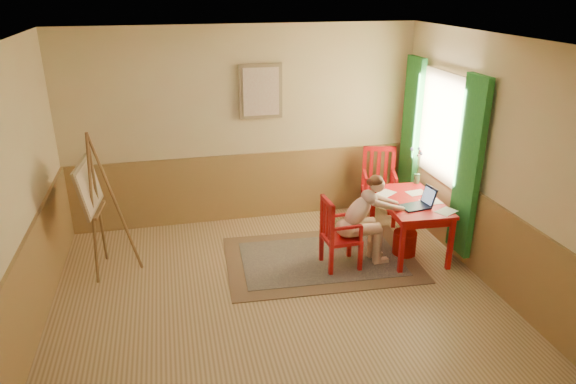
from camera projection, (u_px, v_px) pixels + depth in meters
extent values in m
cube|color=tan|center=(278.00, 299.00, 5.88)|extent=(5.00, 4.50, 0.02)
cube|color=white|center=(275.00, 40.00, 4.83)|extent=(5.00, 4.50, 0.02)
cube|color=#DEBC87|center=(243.00, 127.00, 7.40)|extent=(5.00, 0.02, 2.80)
cube|color=#DEBC87|center=(350.00, 305.00, 3.32)|extent=(5.00, 0.02, 2.80)
cube|color=#DEBC87|center=(11.00, 204.00, 4.83)|extent=(0.02, 4.50, 2.80)
cube|color=#DEBC87|center=(494.00, 164.00, 5.89)|extent=(0.02, 4.50, 2.80)
cube|color=#9E7742|center=(246.00, 187.00, 7.71)|extent=(5.00, 0.04, 1.00)
cube|color=#9E7742|center=(33.00, 287.00, 5.17)|extent=(0.04, 4.50, 1.00)
cube|color=#9E7742|center=(481.00, 236.00, 6.22)|extent=(0.04, 4.50, 1.00)
cube|color=white|center=(444.00, 127.00, 6.81)|extent=(0.02, 1.00, 1.30)
cube|color=#917956|center=(442.00, 127.00, 6.81)|extent=(0.03, 1.12, 1.42)
cube|color=#2C8E2F|center=(468.00, 168.00, 6.21)|extent=(0.08, 0.45, 2.20)
cube|color=#2C8E2F|center=(411.00, 134.00, 7.62)|extent=(0.08, 0.45, 2.20)
cube|color=#917956|center=(261.00, 91.00, 7.22)|extent=(0.60, 0.04, 0.76)
cube|color=beige|center=(261.00, 92.00, 7.20)|extent=(0.50, 0.02, 0.66)
cube|color=#8C7251|center=(321.00, 259.00, 6.69)|extent=(2.48, 1.73, 0.01)
cube|color=black|center=(321.00, 259.00, 6.69)|extent=(2.06, 1.31, 0.01)
cube|color=red|center=(411.00, 201.00, 6.68)|extent=(0.79, 1.24, 0.04)
cube|color=red|center=(411.00, 206.00, 6.70)|extent=(0.68, 1.14, 0.10)
cube|color=red|center=(402.00, 248.00, 6.26)|extent=(0.06, 0.06, 0.68)
cube|color=red|center=(450.00, 244.00, 6.35)|extent=(0.06, 0.06, 0.68)
cube|color=red|center=(373.00, 211.00, 7.27)|extent=(0.06, 0.06, 0.68)
cube|color=red|center=(415.00, 208.00, 7.36)|extent=(0.06, 0.06, 0.68)
cube|color=red|center=(341.00, 238.00, 6.39)|extent=(0.44, 0.42, 0.04)
cube|color=red|center=(331.00, 262.00, 6.26)|extent=(0.05, 0.05, 0.37)
cube|color=red|center=(360.00, 258.00, 6.36)|extent=(0.05, 0.05, 0.37)
cube|color=red|center=(321.00, 248.00, 6.58)|extent=(0.05, 0.05, 0.37)
cube|color=red|center=(349.00, 245.00, 6.68)|extent=(0.05, 0.05, 0.37)
cube|color=red|center=(332.00, 226.00, 6.08)|extent=(0.05, 0.05, 0.51)
cube|color=red|center=(322.00, 214.00, 6.40)|extent=(0.05, 0.05, 0.51)
cube|color=red|center=(328.00, 202.00, 6.16)|extent=(0.06, 0.41, 0.06)
cube|color=red|center=(330.00, 224.00, 6.17)|extent=(0.03, 0.04, 0.41)
cube|color=red|center=(327.00, 221.00, 6.25)|extent=(0.03, 0.04, 0.41)
cube|color=red|center=(325.00, 217.00, 6.33)|extent=(0.03, 0.04, 0.41)
cube|color=red|center=(347.00, 228.00, 6.15)|extent=(0.38, 0.05, 0.03)
cube|color=red|center=(361.00, 234.00, 6.23)|extent=(0.04, 0.04, 0.20)
cube|color=red|center=(337.00, 216.00, 6.47)|extent=(0.38, 0.05, 0.03)
cube|color=red|center=(350.00, 221.00, 6.55)|extent=(0.04, 0.04, 0.20)
cube|color=red|center=(379.00, 192.00, 7.63)|extent=(0.60, 0.61, 0.05)
cube|color=red|center=(362.00, 201.00, 7.93)|extent=(0.07, 0.07, 0.44)
cube|color=red|center=(365.00, 213.00, 7.52)|extent=(0.07, 0.07, 0.44)
cube|color=red|center=(390.00, 201.00, 7.91)|extent=(0.07, 0.07, 0.44)
cube|color=red|center=(394.00, 213.00, 7.50)|extent=(0.07, 0.07, 0.44)
cube|color=red|center=(364.00, 166.00, 7.72)|extent=(0.07, 0.07, 0.59)
cube|color=red|center=(393.00, 166.00, 7.70)|extent=(0.07, 0.07, 0.59)
cube|color=red|center=(380.00, 149.00, 7.61)|extent=(0.47, 0.19, 0.06)
cube|color=red|center=(371.00, 167.00, 7.72)|extent=(0.06, 0.04, 0.49)
cube|color=red|center=(378.00, 167.00, 7.72)|extent=(0.06, 0.04, 0.49)
cube|color=red|center=(386.00, 167.00, 7.71)|extent=(0.06, 0.04, 0.49)
cube|color=red|center=(365.00, 174.00, 7.54)|extent=(0.17, 0.44, 0.04)
cube|color=red|center=(366.00, 187.00, 7.39)|extent=(0.05, 0.05, 0.24)
cube|color=red|center=(395.00, 175.00, 7.52)|extent=(0.17, 0.44, 0.04)
cube|color=red|center=(396.00, 188.00, 7.37)|extent=(0.05, 0.05, 0.24)
ellipsoid|color=beige|center=(347.00, 228.00, 6.37)|extent=(0.28, 0.34, 0.21)
cylinder|color=beige|center=(364.00, 230.00, 6.35)|extent=(0.41, 0.16, 0.15)
cylinder|color=beige|center=(359.00, 224.00, 6.50)|extent=(0.41, 0.16, 0.15)
cylinder|color=beige|center=(377.00, 246.00, 6.49)|extent=(0.11, 0.11, 0.47)
cylinder|color=beige|center=(372.00, 240.00, 6.64)|extent=(0.11, 0.11, 0.47)
cube|color=beige|center=(380.00, 261.00, 6.59)|extent=(0.20, 0.09, 0.07)
cube|color=beige|center=(375.00, 255.00, 6.74)|extent=(0.20, 0.09, 0.07)
ellipsoid|color=beige|center=(358.00, 212.00, 6.33)|extent=(0.46, 0.28, 0.49)
ellipsoid|color=beige|center=(369.00, 197.00, 6.30)|extent=(0.20, 0.28, 0.17)
sphere|color=beige|center=(377.00, 185.00, 6.27)|extent=(0.19, 0.19, 0.18)
ellipsoid|color=#542B18|center=(376.00, 181.00, 6.24)|extent=(0.18, 0.19, 0.13)
sphere|color=#542B18|center=(370.00, 182.00, 6.23)|extent=(0.10, 0.10, 0.10)
cylinder|color=beige|center=(380.00, 204.00, 6.22)|extent=(0.21, 0.09, 0.14)
cylinder|color=beige|center=(395.00, 208.00, 6.31)|extent=(0.28, 0.14, 0.16)
sphere|color=beige|center=(387.00, 206.00, 6.24)|extent=(0.08, 0.08, 0.08)
sphere|color=beige|center=(403.00, 209.00, 6.39)|extent=(0.07, 0.07, 0.07)
cylinder|color=beige|center=(371.00, 196.00, 6.46)|extent=(0.21, 0.11, 0.14)
cylinder|color=beige|center=(387.00, 201.00, 6.52)|extent=(0.28, 0.12, 0.16)
sphere|color=beige|center=(377.00, 197.00, 6.50)|extent=(0.08, 0.08, 0.08)
sphere|color=beige|center=(396.00, 204.00, 6.54)|extent=(0.07, 0.07, 0.07)
cube|color=#1E2338|center=(415.00, 207.00, 6.45)|extent=(0.36, 0.28, 0.02)
cube|color=#2D3342|center=(415.00, 206.00, 6.44)|extent=(0.32, 0.23, 0.00)
cube|color=#1E2338|center=(429.00, 195.00, 6.47)|extent=(0.10, 0.25, 0.23)
cube|color=#99BFF2|center=(428.00, 196.00, 6.46)|extent=(0.08, 0.20, 0.18)
cube|color=white|center=(446.00, 211.00, 6.33)|extent=(0.31, 0.28, 0.00)
cube|color=white|center=(417.00, 193.00, 6.89)|extent=(0.28, 0.21, 0.00)
cube|color=white|center=(386.00, 193.00, 6.88)|extent=(0.31, 0.30, 0.00)
cube|color=white|center=(431.00, 202.00, 6.61)|extent=(0.26, 0.18, 0.00)
cylinder|color=#3F724C|center=(417.00, 179.00, 7.20)|extent=(0.10, 0.10, 0.13)
cylinder|color=#3F7233|center=(415.00, 162.00, 7.15)|extent=(0.08, 0.10, 0.36)
sphere|color=#728CD8|center=(412.00, 149.00, 7.11)|extent=(0.06, 0.06, 0.05)
cylinder|color=#3F7233|center=(419.00, 163.00, 7.07)|extent=(0.03, 0.09, 0.37)
sphere|color=pink|center=(420.00, 151.00, 6.97)|extent=(0.04, 0.04, 0.04)
cylinder|color=#3F7233|center=(418.00, 165.00, 7.15)|extent=(0.02, 0.04, 0.28)
sphere|color=pink|center=(418.00, 156.00, 7.11)|extent=(0.05, 0.05, 0.04)
cylinder|color=#3F7233|center=(419.00, 165.00, 7.07)|extent=(0.04, 0.12, 0.35)
sphere|color=#728CD8|center=(421.00, 154.00, 6.95)|extent=(0.06, 0.06, 0.05)
cylinder|color=#3F7233|center=(418.00, 164.00, 7.17)|extent=(0.06, 0.09, 0.31)
sphere|color=pink|center=(420.00, 152.00, 7.15)|extent=(0.05, 0.05, 0.04)
cylinder|color=#3F7233|center=(418.00, 164.00, 7.15)|extent=(0.04, 0.05, 0.31)
sphere|color=pink|center=(420.00, 153.00, 7.11)|extent=(0.05, 0.05, 0.04)
cylinder|color=#3F7233|center=(418.00, 162.00, 7.16)|extent=(0.05, 0.10, 0.35)
sphere|color=#728CD8|center=(419.00, 149.00, 7.14)|extent=(0.05, 0.05, 0.04)
cylinder|color=#AF0E0B|center=(405.00, 243.00, 6.77)|extent=(0.40, 0.40, 0.32)
cylinder|color=olive|center=(92.00, 210.00, 5.99)|extent=(0.11, 0.32, 1.76)
cylinder|color=olive|center=(97.00, 200.00, 6.26)|extent=(0.06, 0.32, 1.76)
cylinder|color=olive|center=(116.00, 204.00, 6.16)|extent=(0.46, 0.08, 1.76)
cylinder|color=olive|center=(94.00, 210.00, 6.15)|extent=(0.07, 0.49, 0.03)
cube|color=olive|center=(99.00, 210.00, 6.16)|extent=(0.11, 0.53, 0.03)
cube|color=#917956|center=(88.00, 186.00, 6.03)|extent=(0.21, 0.79, 0.58)
cube|color=beige|center=(90.00, 186.00, 6.03)|extent=(0.16, 0.71, 0.51)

